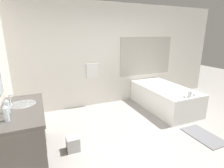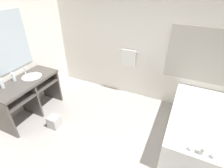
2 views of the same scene
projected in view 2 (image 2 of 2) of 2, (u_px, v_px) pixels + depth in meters
The scene contains 8 objects.
ground_plane at pixel (96, 167), 2.80m from camera, with size 16.00×16.00×0.00m, color #A8A39E.
wall_back_with_blinds at pixel (146, 44), 3.78m from camera, with size 7.40×0.13×2.70m.
vanity_counter at pixel (28, 90), 3.58m from camera, with size 0.60×1.32×0.84m.
sink_faucet at pixel (25, 71), 3.61m from camera, with size 0.09×0.04×0.18m.
bathtub at pixel (198, 126), 3.11m from camera, with size 0.99×1.84×0.70m.
water_bottle_1 at pixel (2, 83), 3.18m from camera, with size 0.06×0.06×0.20m.
water_bottle_2 at pixel (13, 77), 3.40m from camera, with size 0.06×0.06×0.19m.
waste_bin at pixel (54, 122), 3.49m from camera, with size 0.21×0.21×0.24m.
Camera 2 is at (0.93, -1.41, 2.62)m, focal length 28.00 mm.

